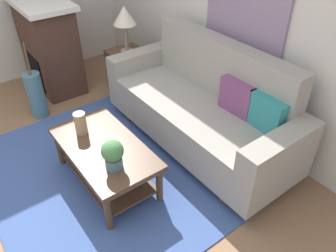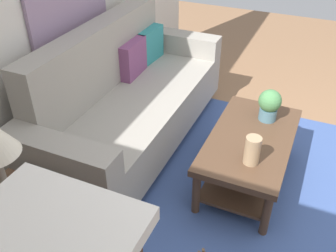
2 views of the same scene
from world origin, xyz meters
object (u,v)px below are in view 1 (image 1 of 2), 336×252
throw_pillow_plum (238,97)px  table_lamp (124,17)px  throw_pillow_teal (267,113)px  side_table (129,71)px  potted_plant_tabletop (113,154)px  floor_vase (36,95)px  tabletop_vase (81,123)px  fireplace (49,46)px  coffee_table (105,156)px  couch (201,108)px

throw_pillow_plum → table_lamp: size_ratio=0.63×
throw_pillow_teal → side_table: (-2.08, -0.15, -0.40)m
potted_plant_tabletop → floor_vase: bearing=-177.9°
tabletop_vase → fireplace: (-1.76, 0.39, 0.05)m
throw_pillow_plum → fireplace: 2.61m
fireplace → potted_plant_tabletop: bearing=-9.2°
tabletop_vase → potted_plant_tabletop: potted_plant_tabletop is taller
coffee_table → tabletop_vase: size_ratio=5.27×
coffee_table → potted_plant_tabletop: (0.30, -0.06, 0.26)m
tabletop_vase → potted_plant_tabletop: bearing=0.8°
side_table → floor_vase: size_ratio=1.00×
tabletop_vase → fireplace: bearing=167.5°
potted_plant_tabletop → table_lamp: 2.03m
couch → throw_pillow_plum: bearing=20.2°
potted_plant_tabletop → floor_vase: potted_plant_tabletop is taller
coffee_table → potted_plant_tabletop: potted_plant_tabletop is taller
coffee_table → tabletop_vase: tabletop_vase is taller
potted_plant_tabletop → side_table: 2.00m
tabletop_vase → side_table: size_ratio=0.37×
coffee_table → side_table: side_table is taller
couch → potted_plant_tabletop: couch is taller
potted_plant_tabletop → table_lamp: (-1.63, 1.12, 0.42)m
couch → throw_pillow_teal: size_ratio=6.11×
throw_pillow_plum → throw_pillow_teal: size_ratio=1.00×
throw_pillow_teal → tabletop_vase: size_ratio=1.72×
throw_pillow_plum → tabletop_vase: bearing=-118.5°
couch → fireplace: (-2.11, -0.77, 0.16)m
throw_pillow_teal → table_lamp: 2.11m
throw_pillow_plum → floor_vase: 2.34m
couch → throw_pillow_teal: (0.68, 0.13, 0.25)m
couch → potted_plant_tabletop: (0.23, -1.15, 0.14)m
fireplace → side_table: bearing=46.2°
potted_plant_tabletop → fireplace: fireplace is taller
throw_pillow_teal → potted_plant_tabletop: size_ratio=1.37×
coffee_table → potted_plant_tabletop: size_ratio=4.20×
couch → throw_pillow_plum: 0.44m
couch → potted_plant_tabletop: bearing=-78.6°
throw_pillow_plum → coffee_table: size_ratio=0.33×
floor_vase → table_lamp: bearing=83.9°
throw_pillow_plum → throw_pillow_teal: bearing=0.0°
throw_pillow_plum → couch: bearing=-159.8°
throw_pillow_teal → fireplace: fireplace is taller
table_lamp → fireplace: bearing=-133.8°
throw_pillow_teal → coffee_table: bearing=-121.5°
floor_vase → coffee_table: bearing=4.7°
throw_pillow_plum → coffee_table: (-0.41, -1.22, -0.37)m
tabletop_vase → side_table: (-1.05, 1.13, -0.25)m
table_lamp → floor_vase: table_lamp is taller
throw_pillow_plum → potted_plant_tabletop: bearing=-95.0°
throw_pillow_plum → throw_pillow_teal: 0.34m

